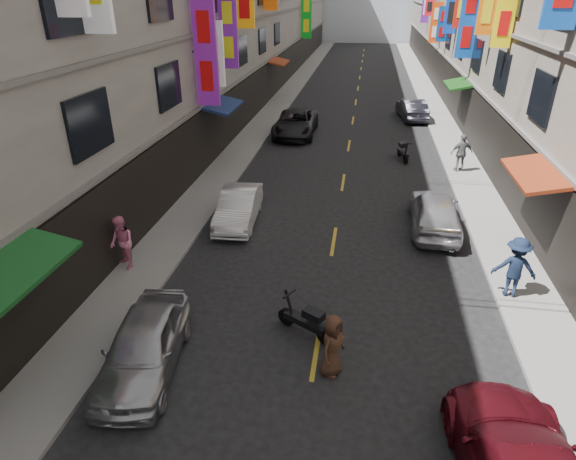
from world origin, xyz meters
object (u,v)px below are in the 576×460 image
(car_right_far, at_px, (412,109))
(pedestrian_lfar, at_px, (122,243))
(pedestrian_rfar, at_px, (462,153))
(pedestrian_crossing, at_px, (332,345))
(car_left_near, at_px, (144,346))
(pedestrian_rnear, at_px, (515,267))
(car_left_far, at_px, (295,123))
(car_left_mid, at_px, (239,207))
(scooter_crossing, at_px, (307,321))
(car_right_mid, at_px, (435,211))
(scooter_far_right, at_px, (403,152))

(car_right_far, height_order, pedestrian_lfar, pedestrian_lfar)
(pedestrian_rfar, xyz_separation_m, pedestrian_crossing, (-5.18, -14.87, -0.23))
(car_left_near, distance_m, pedestrian_rfar, 18.19)
(car_left_near, distance_m, pedestrian_rnear, 10.43)
(car_left_far, bearing_deg, car_left_mid, -92.33)
(pedestrian_rnear, bearing_deg, pedestrian_crossing, 46.08)
(pedestrian_rnear, distance_m, pedestrian_crossing, 6.35)
(car_left_near, xyz_separation_m, pedestrian_lfar, (-2.58, 4.20, 0.32))
(car_left_near, xyz_separation_m, pedestrian_rfar, (9.60, 15.45, 0.36))
(car_left_near, bearing_deg, pedestrian_crossing, 0.18)
(car_right_far, relative_size, pedestrian_crossing, 2.62)
(car_left_near, height_order, car_left_far, car_left_far)
(scooter_crossing, distance_m, car_right_far, 24.79)
(car_right_mid, bearing_deg, car_right_far, -89.98)
(car_right_mid, bearing_deg, pedestrian_lfar, 25.65)
(car_right_mid, relative_size, pedestrian_rnear, 2.32)
(scooter_crossing, bearing_deg, car_right_mid, 0.09)
(car_left_near, bearing_deg, pedestrian_rfar, 50.95)
(scooter_crossing, relative_size, pedestrian_rfar, 0.87)
(car_left_near, bearing_deg, scooter_far_right, 60.78)
(car_left_far, height_order, pedestrian_rnear, pedestrian_rnear)
(car_left_far, height_order, pedestrian_rfar, pedestrian_rfar)
(scooter_crossing, height_order, car_left_far, car_left_far)
(car_left_near, distance_m, car_right_far, 27.47)
(car_left_near, height_order, pedestrian_rnear, pedestrian_rnear)
(pedestrian_lfar, relative_size, pedestrian_rnear, 0.95)
(pedestrian_crossing, bearing_deg, scooter_crossing, 55.95)
(pedestrian_lfar, bearing_deg, pedestrian_crossing, 12.86)
(scooter_far_right, distance_m, pedestrian_rfar, 3.21)
(car_left_far, bearing_deg, pedestrian_lfar, -101.25)
(car_left_far, bearing_deg, car_right_mid, -60.34)
(pedestrian_rnear, bearing_deg, pedestrian_lfar, 9.23)
(car_right_far, bearing_deg, car_right_mid, 80.80)
(pedestrian_rnear, bearing_deg, scooter_far_right, -71.25)
(pedestrian_lfar, distance_m, pedestrian_rfar, 16.58)
(car_right_mid, distance_m, pedestrian_lfar, 11.25)
(scooter_crossing, height_order, scooter_far_right, same)
(car_right_mid, bearing_deg, pedestrian_rfar, -105.32)
(pedestrian_lfar, bearing_deg, scooter_far_right, 93.88)
(car_left_near, distance_m, car_left_mid, 8.29)
(pedestrian_lfar, bearing_deg, car_right_far, 104.61)
(car_left_far, xyz_separation_m, pedestrian_rnear, (8.82, -16.48, 0.33))
(pedestrian_rnear, xyz_separation_m, pedestrian_rfar, (0.20, 10.94, -0.01))
(car_left_mid, distance_m, pedestrian_crossing, 8.80)
(pedestrian_lfar, bearing_deg, car_left_near, -18.19)
(car_right_far, bearing_deg, car_left_mid, 58.47)
(scooter_crossing, relative_size, car_left_mid, 0.41)
(scooter_far_right, bearing_deg, pedestrian_crossing, 70.08)
(scooter_far_right, xyz_separation_m, pedestrian_crossing, (-2.52, -16.57, 0.37))
(pedestrian_lfar, bearing_deg, car_left_mid, 96.08)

